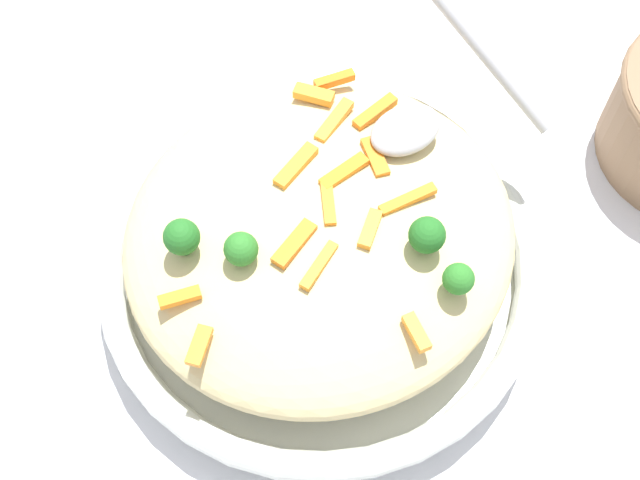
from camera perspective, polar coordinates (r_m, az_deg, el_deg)
The scene contains 23 objects.
ground_plane at distance 0.68m, azimuth 0.00°, elevation -2.67°, with size 2.40×2.40×0.00m, color silver.
serving_bowl at distance 0.65m, azimuth 0.00°, elevation -1.66°, with size 0.34×0.34×0.05m.
pasta_mound at distance 0.61m, azimuth 0.00°, elevation 0.43°, with size 0.29×0.27×0.07m, color #DBC689.
carrot_piece_0 at distance 0.58m, azimuth 0.55°, elevation 2.48°, with size 0.03×0.01×0.01m, color orange.
carrot_piece_1 at distance 0.64m, azimuth -0.42°, elevation 9.81°, with size 0.03×0.01×0.01m, color orange.
carrot_piece_2 at distance 0.63m, azimuth 0.96°, elevation 8.06°, with size 0.04×0.01×0.01m, color orange.
carrot_piece_3 at distance 0.60m, azimuth -1.64°, elevation 5.03°, with size 0.04×0.01×0.01m, color orange.
carrot_piece_4 at distance 0.61m, azimuth 3.75°, elevation 5.61°, with size 0.03×0.01×0.01m, color orange.
carrot_piece_5 at distance 0.56m, azimuth -0.07°, elevation -1.74°, with size 0.04×0.01×0.01m, color orange.
carrot_piece_6 at distance 0.55m, azimuth -8.18°, elevation -7.09°, with size 0.03×0.01×0.01m, color orange.
carrot_piece_7 at distance 0.60m, azimuth 1.64°, elevation 4.65°, with size 0.04×0.01×0.01m, color orange.
carrot_piece_8 at distance 0.55m, azimuth 6.74°, elevation -6.10°, with size 0.03×0.01×0.01m, color orange.
carrot_piece_9 at distance 0.57m, azimuth 3.40°, elevation 0.71°, with size 0.03×0.01×0.01m, color orange.
carrot_piece_10 at distance 0.59m, azimuth 5.96°, elevation 2.74°, with size 0.04×0.01×0.01m, color orange.
carrot_piece_11 at distance 0.63m, azimuth 3.74°, elevation 8.61°, with size 0.04×0.01×0.01m, color orange.
carrot_piece_12 at distance 0.56m, azimuth -9.70°, elevation -3.49°, with size 0.03×0.01×0.01m, color orange.
carrot_piece_13 at distance 0.65m, azimuth 0.98°, elevation 10.78°, with size 0.03×0.01×0.01m, color orange.
carrot_piece_14 at distance 0.57m, azimuth -1.75°, elevation -0.24°, with size 0.04×0.01×0.01m, color orange.
broccoli_floret_0 at distance 0.56m, azimuth 7.25°, elevation 0.30°, with size 0.03×0.03×0.03m.
broccoli_floret_1 at distance 0.56m, azimuth 9.35°, elevation -2.63°, with size 0.02×0.02×0.02m.
broccoli_floret_2 at distance 0.57m, azimuth -9.34°, elevation 0.17°, with size 0.02×0.02×0.03m.
broccoli_floret_3 at distance 0.56m, azimuth -5.23°, elevation -0.82°, with size 0.02×0.02×0.03m.
serving_spoon at distance 0.62m, azimuth 7.56°, elevation 9.49°, with size 0.12×0.15×0.08m.
Camera 1 is at (-0.17, -0.24, 0.61)m, focal length 47.29 mm.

